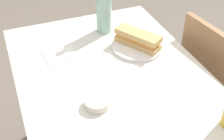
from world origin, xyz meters
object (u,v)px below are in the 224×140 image
chair_far (217,87)px  baguette_sandwich_near (138,39)px  water_bottle (104,9)px  olive_bowl (97,102)px  dining_table (112,96)px  knife_near (141,39)px  plate_near (137,47)px

chair_far → baguette_sandwich_near: size_ratio=3.83×
water_bottle → olive_bowl: bearing=-22.9°
dining_table → water_bottle: size_ratio=3.57×
water_bottle → dining_table: bearing=-15.0°
chair_far → knife_near: chair_far is taller
baguette_sandwich_near → knife_near: bearing=133.5°
dining_table → water_bottle: bearing=165.0°
knife_near → olive_bowl: olive_bowl is taller
plate_near → knife_near: size_ratio=1.73×
olive_bowl → chair_far: bearing=101.7°
knife_near → baguette_sandwich_near: bearing=-46.5°
chair_far → plate_near: size_ratio=3.57×
dining_table → knife_near: 0.31m
dining_table → chair_far: chair_far is taller
baguette_sandwich_near → olive_bowl: bearing=-45.6°
baguette_sandwich_near → knife_near: 0.06m
dining_table → olive_bowl: bearing=-37.5°
dining_table → knife_near: size_ratio=7.68×
dining_table → chair_far: bearing=89.1°
plate_near → knife_near: bearing=133.5°
plate_near → water_bottle: size_ratio=0.81×
plate_near → olive_bowl: 0.42m
chair_far → water_bottle: water_bottle is taller
baguette_sandwich_near → water_bottle: water_bottle is taller
chair_far → olive_bowl: bearing=-78.3°
knife_near → olive_bowl: 0.47m
dining_table → knife_near: (-0.17, 0.22, 0.14)m
baguette_sandwich_near → water_bottle: 0.23m
olive_bowl → plate_near: bearing=134.4°
chair_far → baguette_sandwich_near: (-0.15, -0.40, 0.30)m
chair_far → dining_table: bearing=-90.9°
water_bottle → olive_bowl: (0.49, -0.21, -0.10)m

